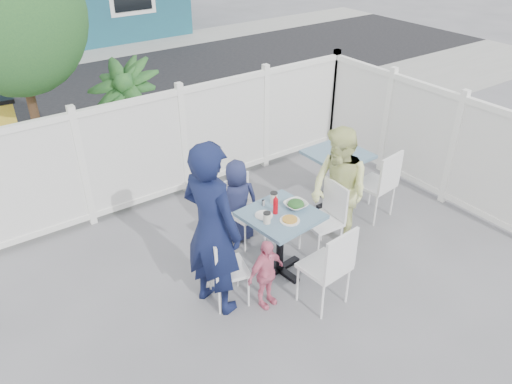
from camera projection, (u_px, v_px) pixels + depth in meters
ground at (279, 279)px, 5.79m from camera, size 80.00×80.00×0.00m
near_sidewalk at (142, 158)px, 8.45m from camera, size 24.00×2.60×0.01m
street at (72, 96)px, 11.04m from camera, size 24.00×5.00×0.01m
far_sidewalk at (35, 63)px, 13.21m from camera, size 24.00×1.60×0.01m
fence_back at (183, 144)px, 7.12m from camera, size 5.86×0.08×1.60m
fence_right at (418, 137)px, 7.30m from camera, size 0.08×3.66×1.60m
tree at (11, 16)px, 5.97m from camera, size 1.80×1.62×3.59m
potted_shrub_a at (128, 126)px, 7.27m from camera, size 1.46×1.46×1.89m
potted_shrub_b at (248, 108)px, 8.31m from camera, size 1.53×1.36×1.56m
main_table at (281, 227)px, 5.61m from camera, size 0.84×0.84×0.81m
spare_table at (337, 165)px, 6.92m from camera, size 0.77×0.77×0.80m
chair_left at (221, 264)px, 5.22m from camera, size 0.47×0.48×0.88m
chair_right at (327, 214)px, 6.00m from camera, size 0.44×0.45×0.93m
chair_back at (242, 205)px, 6.23m from camera, size 0.45×0.43×0.87m
chair_near at (331, 263)px, 5.13m from camera, size 0.49×0.47×1.00m
chair_spare at (381, 180)px, 6.61m from camera, size 0.51×0.49×1.00m
man at (212, 229)px, 4.98m from camera, size 0.65×0.81×1.94m
woman at (339, 191)px, 5.96m from camera, size 0.63×0.80×1.59m
boy at (237, 201)px, 6.22m from camera, size 0.63×0.51×1.10m
toddler at (266, 274)px, 5.24m from camera, size 0.51×0.26×0.83m
plate_main at (290, 220)px, 5.39m from camera, size 0.22×0.22×0.01m
plate_side at (264, 215)px, 5.48m from camera, size 0.20×0.20×0.01m
salad_bowl at (296, 205)px, 5.61m from camera, size 0.25×0.25×0.06m
coffee_cup_a at (267, 218)px, 5.34m from camera, size 0.08×0.08×0.12m
coffee_cup_b at (274, 198)px, 5.68m from camera, size 0.08×0.08×0.12m
ketchup_bottle at (276, 206)px, 5.48m from camera, size 0.06×0.06×0.18m
salt_shaker at (264, 203)px, 5.65m from camera, size 0.03×0.03×0.07m
pepper_shaker at (263, 203)px, 5.65m from camera, size 0.03×0.03×0.07m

